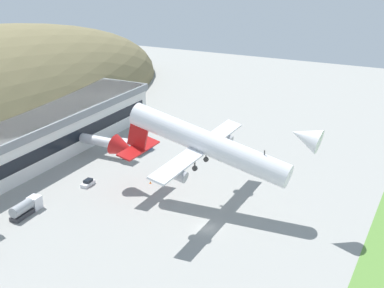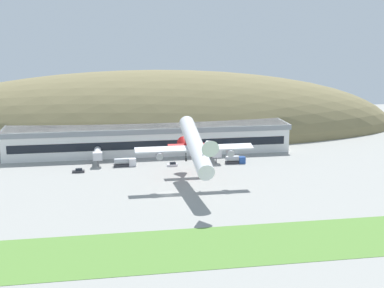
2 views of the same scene
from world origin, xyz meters
name	(u,v)px [view 2 (image 2 of 2)]	position (x,y,z in m)	size (l,w,h in m)	color
ground_plane	(168,195)	(0.00, 0.00, 0.00)	(331.62, 331.62, 0.00)	gray
grass_strip_foreground	(191,248)	(0.00, -40.66, 0.04)	(298.46, 23.86, 0.08)	#568438
hill_backdrop	(147,133)	(2.08, 96.26, 0.00)	(249.06, 79.10, 60.02)	olive
terminal_building	(149,137)	(-0.70, 56.47, 6.43)	(113.66, 18.96, 11.36)	white
jetway_0	(98,154)	(-21.23, 40.83, 3.99)	(3.38, 12.01, 5.43)	silver
jetway_1	(214,150)	(22.48, 39.32, 3.99)	(3.38, 14.83, 5.43)	silver
cargo_airplane	(195,146)	(9.13, 5.24, 13.82)	(37.47, 47.42, 15.57)	silver
service_car_0	(79,171)	(-27.94, 30.22, 0.59)	(4.25, 1.72, 1.44)	#333338
service_car_1	(172,165)	(5.73, 33.32, 0.59)	(3.88, 1.84, 1.43)	silver
fuel_truck	(235,160)	(29.37, 33.27, 1.43)	(7.56, 2.32, 3.02)	#264C99
box_truck	(125,162)	(-11.46, 36.10, 1.52)	(8.23, 2.77, 3.14)	silver
traffic_cone_0	(198,173)	(13.16, 20.92, 0.28)	(0.52, 0.52, 0.58)	orange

